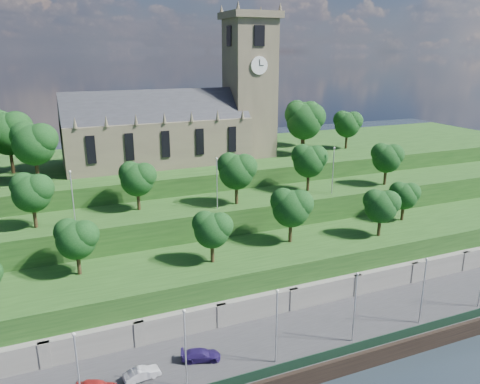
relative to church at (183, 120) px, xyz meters
name	(u,v)px	position (x,y,z in m)	size (l,w,h in m)	color
promenade	(277,347)	(-0.79, -39.98, -21.52)	(160.00, 12.00, 2.00)	#2D2D30
quay_wall	(303,379)	(-0.79, -46.03, -21.42)	(160.00, 0.50, 2.20)	black
fence	(300,363)	(-0.79, -45.38, -19.92)	(160.00, 0.10, 1.20)	black
retaining_wall	(256,311)	(-0.79, -34.01, -20.02)	(160.00, 2.10, 5.00)	slate
embankment_lower	(238,280)	(-0.79, -27.98, -18.52)	(160.00, 12.00, 8.00)	#1D4316
embankment_upper	(211,239)	(-0.79, -16.98, -16.52)	(160.00, 10.00, 12.00)	#1D4316
hilltop	(176,194)	(-0.79, 4.02, -15.02)	(160.00, 32.00, 15.00)	#1D4316
church	(183,120)	(0.00, 0.00, 0.00)	(38.60, 12.35, 27.60)	brown
trees_lower	(260,217)	(2.58, -27.78, -9.71)	(64.33, 8.78, 7.97)	black
trees_upper	(236,169)	(3.07, -17.83, -5.37)	(61.85, 8.07, 7.93)	black
trees_hilltop	(158,127)	(-4.91, -1.59, -0.78)	(74.47, 16.36, 10.59)	black
lamp_posts_promenade	(276,321)	(-2.79, -43.48, -15.51)	(60.36, 0.36, 8.79)	#B2B2B7
lamp_posts_upper	(217,179)	(-0.79, -19.98, -6.03)	(40.36, 0.36, 7.77)	#B2B2B7
car_middle	(142,374)	(-16.71, -40.61, -19.90)	(1.31, 3.77, 1.24)	#A4A5A9
car_right	(201,355)	(-10.16, -40.01, -19.90)	(1.75, 4.32, 1.25)	#251752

